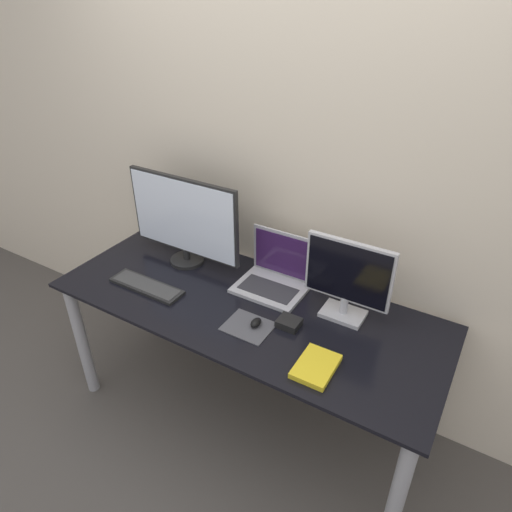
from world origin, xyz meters
TOP-DOWN VIEW (x-y plane):
  - ground_plane at (0.00, 0.00)m, footprint 12.00×12.00m
  - wall_back at (0.00, 0.81)m, footprint 7.00×0.05m
  - desk at (0.00, 0.37)m, footprint 1.89×0.75m
  - monitor_left at (-0.47, 0.54)m, footprint 0.66×0.18m
  - monitor_right at (0.43, 0.54)m, footprint 0.39×0.14m
  - laptop at (0.05, 0.59)m, footprint 0.34×0.26m
  - keyboard at (-0.50, 0.24)m, footprint 0.40×0.12m
  - mousepad at (0.10, 0.24)m, footprint 0.21×0.17m
  - mouse at (0.13, 0.26)m, footprint 0.04×0.07m
  - book at (0.47, 0.16)m, footprint 0.15×0.20m
  - power_brick at (0.25, 0.34)m, footprint 0.10×0.09m

SIDE VIEW (x-z plane):
  - ground_plane at x=0.00m, z-range 0.00..0.00m
  - desk at x=0.00m, z-range 0.25..1.03m
  - mousepad at x=0.10m, z-range 0.78..0.78m
  - keyboard at x=-0.50m, z-range 0.78..0.79m
  - book at x=0.47m, z-range 0.78..0.80m
  - power_brick at x=0.25m, z-range 0.78..0.81m
  - mouse at x=0.13m, z-range 0.78..0.81m
  - laptop at x=0.05m, z-range 0.71..0.97m
  - monitor_right at x=0.43m, z-range 0.79..1.17m
  - monitor_left at x=-0.47m, z-range 0.79..1.27m
  - wall_back at x=0.00m, z-range 0.00..2.50m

